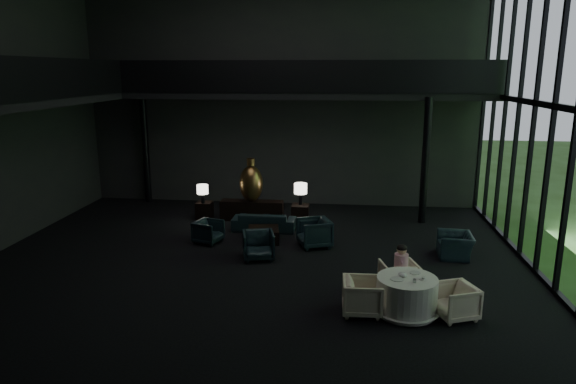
# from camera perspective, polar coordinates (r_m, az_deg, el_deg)

# --- Properties ---
(floor) EXTENTS (14.00, 12.00, 0.02)m
(floor) POSITION_cam_1_polar(r_m,az_deg,el_deg) (13.37, -3.79, -7.65)
(floor) COLOR black
(floor) RESTS_ON ground
(wall_back) EXTENTS (14.00, 0.04, 8.00)m
(wall_back) POSITION_cam_1_polar(r_m,az_deg,el_deg) (18.44, -0.73, 10.92)
(wall_back) COLOR black
(wall_back) RESTS_ON ground
(wall_front) EXTENTS (14.00, 0.04, 8.00)m
(wall_front) POSITION_cam_1_polar(r_m,az_deg,el_deg) (6.71, -13.18, 6.23)
(wall_front) COLOR black
(wall_front) RESTS_ON ground
(curtain_wall) EXTENTS (0.20, 12.00, 8.00)m
(curtain_wall) POSITION_cam_1_polar(r_m,az_deg,el_deg) (13.19, 27.53, 8.45)
(curtain_wall) COLOR black
(curtain_wall) RESTS_ON ground
(mezzanine_left) EXTENTS (2.00, 12.00, 0.25)m
(mezzanine_left) POSITION_cam_1_polar(r_m,az_deg,el_deg) (14.80, -27.89, 8.79)
(mezzanine_left) COLOR black
(mezzanine_left) RESTS_ON wall_left
(mezzanine_back) EXTENTS (12.00, 2.00, 0.25)m
(mezzanine_back) POSITION_cam_1_polar(r_m,az_deg,el_deg) (17.35, 2.20, 10.76)
(mezzanine_back) COLOR black
(mezzanine_back) RESTS_ON wall_back
(railing_left) EXTENTS (0.06, 12.00, 1.00)m
(railing_left) POSITION_cam_1_polar(r_m,az_deg,el_deg) (14.25, -24.75, 11.41)
(railing_left) COLOR black
(railing_left) RESTS_ON mezzanine_left
(railing_back) EXTENTS (12.00, 0.06, 1.00)m
(railing_back) POSITION_cam_1_polar(r_m,az_deg,el_deg) (16.33, 1.97, 12.70)
(railing_back) COLOR black
(railing_back) RESTS_ON mezzanine_back
(column_nw) EXTENTS (0.24, 0.24, 4.00)m
(column_nw) POSITION_cam_1_polar(r_m,az_deg,el_deg) (19.58, -15.56, 4.70)
(column_nw) COLOR black
(column_nw) RESTS_ON floor
(column_ne) EXTENTS (0.24, 0.24, 4.00)m
(column_ne) POSITION_cam_1_polar(r_m,az_deg,el_deg) (16.73, 15.01, 3.32)
(column_ne) COLOR black
(column_ne) RESTS_ON floor
(console) EXTENTS (2.05, 0.46, 0.65)m
(console) POSITION_cam_1_polar(r_m,az_deg,el_deg) (16.82, -4.03, -2.05)
(console) COLOR black
(console) RESTS_ON floor
(bronze_urn) EXTENTS (0.75, 0.75, 1.40)m
(bronze_urn) POSITION_cam_1_polar(r_m,az_deg,el_deg) (16.55, -4.11, 1.00)
(bronze_urn) COLOR olive
(bronze_urn) RESTS_ON console
(side_table_left) EXTENTS (0.50, 0.50, 0.55)m
(side_table_left) POSITION_cam_1_polar(r_m,az_deg,el_deg) (17.21, -9.26, -2.00)
(side_table_left) COLOR black
(side_table_left) RESTS_ON floor
(table_lamp_left) EXTENTS (0.37, 0.37, 0.61)m
(table_lamp_left) POSITION_cam_1_polar(r_m,az_deg,el_deg) (16.90, -9.48, 0.21)
(table_lamp_left) COLOR black
(table_lamp_left) RESTS_ON side_table_left
(side_table_right) EXTENTS (0.54, 0.54, 0.60)m
(side_table_right) POSITION_cam_1_polar(r_m,az_deg,el_deg) (16.47, 1.37, -2.46)
(side_table_right) COLOR black
(side_table_right) RESTS_ON floor
(table_lamp_right) EXTENTS (0.41, 0.41, 0.69)m
(table_lamp_right) POSITION_cam_1_polar(r_m,az_deg,el_deg) (16.34, 1.40, 0.29)
(table_lamp_right) COLOR black
(table_lamp_right) RESTS_ON side_table_right
(sofa) EXTENTS (1.76, 0.54, 0.69)m
(sofa) POSITION_cam_1_polar(r_m,az_deg,el_deg) (15.74, -2.69, -3.06)
(sofa) COLOR black
(sofa) RESTS_ON floor
(lounge_armchair_west) EXTENTS (0.76, 0.79, 0.66)m
(lounge_armchair_west) POSITION_cam_1_polar(r_m,az_deg,el_deg) (14.78, -8.85, -4.36)
(lounge_armchair_west) COLOR #172D3A
(lounge_armchair_west) RESTS_ON floor
(lounge_armchair_east) EXTENTS (1.14, 1.17, 0.95)m
(lounge_armchair_east) POSITION_cam_1_polar(r_m,az_deg,el_deg) (14.28, 2.94, -4.23)
(lounge_armchair_east) COLOR black
(lounge_armchair_east) RESTS_ON floor
(lounge_armchair_south) EXTENTS (0.96, 0.93, 0.83)m
(lounge_armchair_south) POSITION_cam_1_polar(r_m,az_deg,el_deg) (13.38, -3.31, -5.74)
(lounge_armchair_south) COLOR black
(lounge_armchair_south) RESTS_ON floor
(window_armchair) EXTENTS (0.62, 0.91, 0.77)m
(window_armchair) POSITION_cam_1_polar(r_m,az_deg,el_deg) (14.20, 18.09, -5.41)
(window_armchair) COLOR black
(window_armchair) RESTS_ON floor
(coffee_table) EXTENTS (0.99, 0.99, 0.38)m
(coffee_table) POSITION_cam_1_polar(r_m,az_deg,el_deg) (14.78, -2.73, -4.77)
(coffee_table) COLOR black
(coffee_table) RESTS_ON floor
(dining_table) EXTENTS (1.38, 1.38, 0.75)m
(dining_table) POSITION_cam_1_polar(r_m,az_deg,el_deg) (10.83, 13.01, -11.34)
(dining_table) COLOR white
(dining_table) RESTS_ON floor
(dining_chair_north) EXTENTS (0.90, 0.86, 0.77)m
(dining_chair_north) POSITION_cam_1_polar(r_m,az_deg,el_deg) (11.68, 12.23, -9.11)
(dining_chair_north) COLOR beige
(dining_chair_north) RESTS_ON floor
(dining_chair_east) EXTENTS (0.88, 0.91, 0.74)m
(dining_chair_east) POSITION_cam_1_polar(r_m,az_deg,el_deg) (10.86, 18.05, -11.37)
(dining_chair_east) COLOR beige
(dining_chair_east) RESTS_ON floor
(dining_chair_west) EXTENTS (0.77, 0.82, 0.82)m
(dining_chair_west) POSITION_cam_1_polar(r_m,az_deg,el_deg) (10.61, 8.30, -11.17)
(dining_chair_west) COLOR beige
(dining_chair_west) RESTS_ON floor
(child) EXTENTS (0.31, 0.31, 0.65)m
(child) POSITION_cam_1_polar(r_m,az_deg,el_deg) (11.58, 12.48, -7.27)
(child) COLOR #EE97C9
(child) RESTS_ON dining_chair_north
(plate_a) EXTENTS (0.29, 0.29, 0.02)m
(plate_a) POSITION_cam_1_polar(r_m,az_deg,el_deg) (10.54, 12.01, -9.44)
(plate_a) COLOR white
(plate_a) RESTS_ON dining_table
(plate_b) EXTENTS (0.22, 0.22, 0.01)m
(plate_b) POSITION_cam_1_polar(r_m,az_deg,el_deg) (10.93, 13.93, -8.70)
(plate_b) COLOR white
(plate_b) RESTS_ON dining_table
(saucer) EXTENTS (0.19, 0.19, 0.01)m
(saucer) POSITION_cam_1_polar(r_m,az_deg,el_deg) (10.66, 14.73, -9.35)
(saucer) COLOR white
(saucer) RESTS_ON dining_table
(coffee_cup) EXTENTS (0.09, 0.09, 0.06)m
(coffee_cup) POSITION_cam_1_polar(r_m,az_deg,el_deg) (10.65, 14.82, -9.19)
(coffee_cup) COLOR white
(coffee_cup) RESTS_ON saucer
(cereal_bowl) EXTENTS (0.17, 0.17, 0.08)m
(cereal_bowl) POSITION_cam_1_polar(r_m,az_deg,el_deg) (10.70, 12.62, -8.93)
(cereal_bowl) COLOR white
(cereal_bowl) RESTS_ON dining_table
(cream_pot) EXTENTS (0.07, 0.07, 0.07)m
(cream_pot) POSITION_cam_1_polar(r_m,az_deg,el_deg) (10.46, 13.87, -9.55)
(cream_pot) COLOR #99999E
(cream_pot) RESTS_ON dining_table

